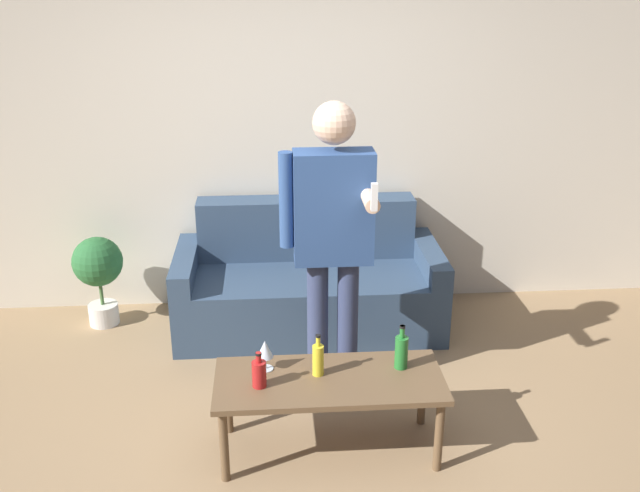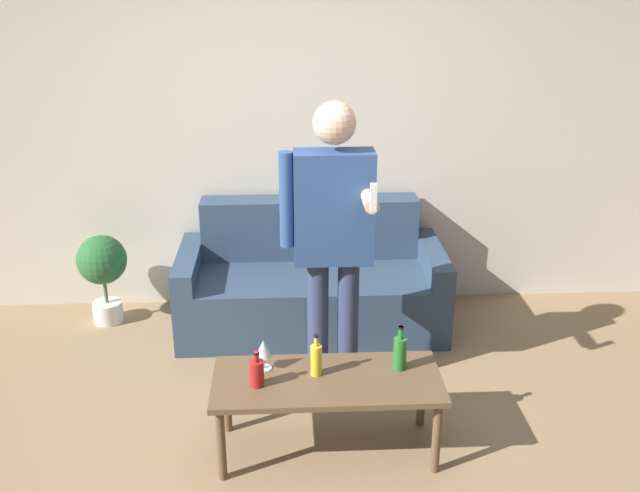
{
  "view_description": "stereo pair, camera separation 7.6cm",
  "coord_description": "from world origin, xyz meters",
  "px_view_note": "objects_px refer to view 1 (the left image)",
  "views": [
    {
      "loc": [
        -0.09,
        -2.84,
        2.36
      ],
      "look_at": [
        0.17,
        0.69,
        0.95
      ],
      "focal_mm": 40.0,
      "sensor_mm": 36.0,
      "label": 1
    },
    {
      "loc": [
        -0.02,
        -2.85,
        2.36
      ],
      "look_at": [
        0.17,
        0.69,
        0.95
      ],
      "focal_mm": 40.0,
      "sensor_mm": 36.0,
      "label": 2
    }
  ],
  "objects_px": {
    "couch": "(308,284)",
    "coffee_table": "(329,387)",
    "person_standing_front": "(332,230)",
    "bottle_orange": "(259,373)"
  },
  "relations": [
    {
      "from": "couch",
      "to": "coffee_table",
      "type": "distance_m",
      "value": 1.43
    },
    {
      "from": "couch",
      "to": "coffee_table",
      "type": "bearing_deg",
      "value": -89.07
    },
    {
      "from": "bottle_orange",
      "to": "person_standing_front",
      "type": "xyz_separation_m",
      "value": [
        0.41,
        0.61,
        0.51
      ]
    },
    {
      "from": "bottle_orange",
      "to": "person_standing_front",
      "type": "height_order",
      "value": "person_standing_front"
    },
    {
      "from": "couch",
      "to": "coffee_table",
      "type": "height_order",
      "value": "couch"
    },
    {
      "from": "couch",
      "to": "person_standing_front",
      "type": "height_order",
      "value": "person_standing_front"
    },
    {
      "from": "coffee_table",
      "to": "couch",
      "type": "bearing_deg",
      "value": 90.93
    },
    {
      "from": "couch",
      "to": "person_standing_front",
      "type": "bearing_deg",
      "value": -84.29
    },
    {
      "from": "couch",
      "to": "coffee_table",
      "type": "xyz_separation_m",
      "value": [
        0.02,
        -1.42,
        0.08
      ]
    },
    {
      "from": "bottle_orange",
      "to": "coffee_table",
      "type": "bearing_deg",
      "value": 7.22
    }
  ]
}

